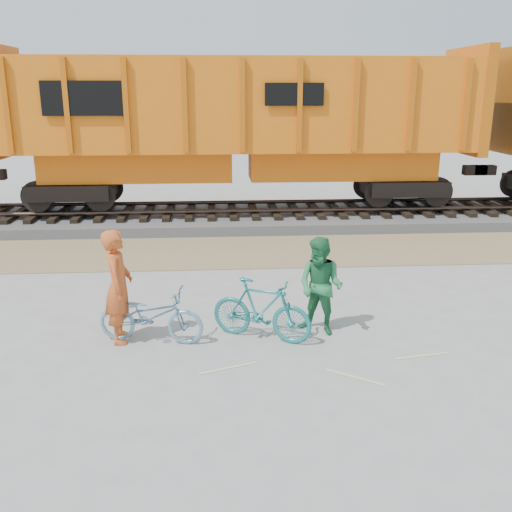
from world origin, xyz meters
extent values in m
plane|color=#9E9E99|center=(0.00, 0.00, 0.00)|extent=(120.00, 120.00, 0.00)
cube|color=#9B8A60|center=(0.00, 5.50, 0.01)|extent=(120.00, 3.00, 0.02)
cube|color=slate|center=(0.00, 9.00, 0.15)|extent=(120.00, 4.00, 0.30)
cube|color=black|center=(-6.50, 9.00, 0.36)|extent=(0.22, 2.60, 0.12)
cube|color=black|center=(0.00, 9.00, 0.36)|extent=(0.22, 2.60, 0.12)
cube|color=black|center=(6.50, 9.00, 0.36)|extent=(0.22, 2.60, 0.12)
cylinder|color=#382821|center=(0.00, 8.28, 0.48)|extent=(120.00, 0.12, 0.12)
cylinder|color=#382821|center=(0.00, 9.72, 0.48)|extent=(120.00, 0.12, 0.12)
cube|color=black|center=(-0.39, 9.00, 0.94)|extent=(11.20, 2.20, 0.80)
cube|color=orange|center=(-0.39, 9.00, 1.79)|extent=(11.76, 1.65, 0.90)
cube|color=orange|center=(-0.39, 9.00, 3.54)|extent=(14.00, 3.00, 2.60)
cube|color=#B9560B|center=(-7.24, 9.00, 3.64)|extent=(0.30, 3.06, 3.10)
cube|color=#B9560B|center=(6.46, 9.00, 3.64)|extent=(0.30, 3.06, 3.10)
cube|color=black|center=(-4.59, 7.42, 3.74)|extent=(2.20, 0.04, 0.90)
cube|color=#B9560B|center=(7.76, 9.00, 3.64)|extent=(0.30, 3.06, 3.10)
imported|color=#6896B3|center=(-2.21, 0.22, 0.45)|extent=(1.81, 0.93, 0.90)
imported|color=#1F7879|center=(-0.43, 0.21, 0.51)|extent=(1.75, 1.17, 1.03)
imported|color=#C65320|center=(-2.71, 0.32, 0.93)|extent=(0.47, 0.69, 1.86)
imported|color=#287843|center=(0.57, 0.41, 0.82)|extent=(1.01, 0.97, 1.65)
camera|label=1|loc=(-1.10, -8.40, 3.92)|focal=40.00mm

